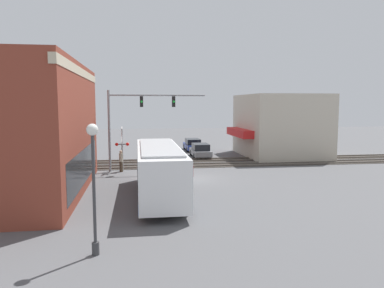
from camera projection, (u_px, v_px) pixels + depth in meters
The scene contains 12 objects.
ground_plane at pixel (192, 179), 28.50m from camera, with size 120.00×120.00×0.00m, color #565659.
shop_building at pixel (280, 125), 41.25m from camera, with size 10.01×9.22×6.71m.
city_bus at pixel (159, 169), 22.73m from camera, with size 11.05×2.59×3.18m.
traffic_signal_gantry at pixel (137, 112), 31.42m from camera, with size 0.42×8.22×6.84m.
crossing_signal at pixel (122, 144), 31.64m from camera, with size 1.41×1.18×3.81m.
streetlamp at pixel (94, 178), 13.84m from camera, with size 0.44×0.44×4.97m.
rail_track_near at pixel (183, 166), 34.40m from camera, with size 2.60×60.00×0.15m.
rail_track_far at pixel (179, 161), 37.55m from camera, with size 2.60×60.00×0.15m.
parked_car_grey at pixel (200, 151), 40.19m from camera, with size 4.45×1.82×1.47m.
parked_car_blue at pixel (193, 145), 45.85m from camera, with size 4.81×1.82×1.47m.
pedestrian_at_crossing at pixel (121, 161), 31.40m from camera, with size 0.34×0.34×1.82m.
pedestrian_near_bus at pixel (191, 175), 24.90m from camera, with size 0.34×0.34×1.84m.
Camera 1 is at (-27.76, 4.06, 5.68)m, focal length 35.00 mm.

